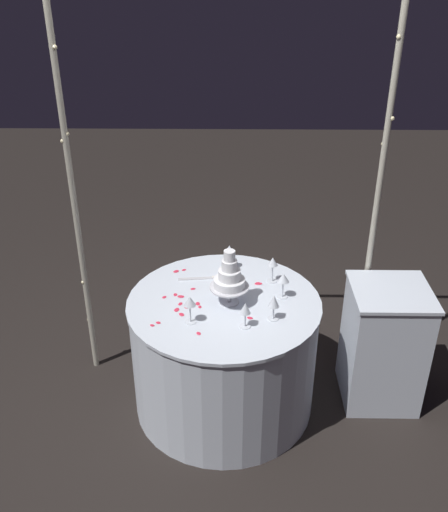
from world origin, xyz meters
TOP-DOWN VIEW (x-y plane):
  - ground_plane at (0.00, 0.00)m, footprint 12.00×12.00m
  - decorative_arch at (-0.00, 0.34)m, footprint 1.81×0.06m
  - main_table at (0.00, 0.00)m, footprint 1.10×1.10m
  - side_table at (0.96, 0.08)m, footprint 0.46×0.46m
  - tiered_cake at (0.03, -0.01)m, footprint 0.22×0.22m
  - wine_glass_0 at (0.27, -0.17)m, footprint 0.06×0.06m
  - wine_glass_1 at (0.03, 0.37)m, footprint 0.06×0.06m
  - wine_glass_2 at (-0.18, -0.20)m, footprint 0.06×0.06m
  - wine_glass_3 at (0.11, -0.24)m, footprint 0.06×0.06m
  - wine_glass_4 at (0.28, 0.22)m, footprint 0.06×0.06m
  - wine_glass_5 at (0.33, 0.05)m, footprint 0.07×0.07m
  - cake_knife at (-0.11, 0.25)m, footprint 0.30×0.05m
  - rose_petal_0 at (-0.23, -0.14)m, footprint 0.04×0.04m
  - rose_petal_1 at (-0.25, 0.34)m, footprint 0.03×0.03m
  - rose_petal_2 at (-0.38, -0.24)m, footprint 0.03×0.03m
  - rose_petal_3 at (-0.25, 0.04)m, footprint 0.04×0.03m
  - rose_petal_4 at (-0.15, -0.03)m, footprint 0.03×0.04m
  - rose_petal_5 at (-0.24, -0.03)m, footprint 0.03×0.04m
  - rose_petal_6 at (-0.30, 0.33)m, footprint 0.05×0.05m
  - rose_petal_7 at (-0.26, -0.09)m, footprint 0.04×0.04m
  - rose_petal_8 at (-0.13, -0.06)m, footprint 0.02×0.03m
  - rose_petal_9 at (-0.34, 0.03)m, footprint 0.03×0.04m
  - rose_petal_10 at (-0.35, -0.22)m, footprint 0.03×0.03m
  - rose_petal_11 at (0.20, 0.19)m, footprint 0.04×0.04m
  - rose_petal_12 at (-0.13, -0.31)m, footprint 0.03×0.04m
  - rose_petal_13 at (0.14, -0.17)m, footprint 0.04×0.03m
  - rose_petal_14 at (-0.28, 0.06)m, footprint 0.03×0.03m
  - rose_petal_15 at (-0.20, -0.07)m, footprint 0.04×0.03m
  - rose_petal_16 at (0.21, 0.19)m, footprint 0.04×0.03m
  - rose_petal_17 at (-0.18, 0.13)m, footprint 0.03×0.03m
  - rose_petal_18 at (0.09, 0.15)m, footprint 0.04×0.03m

SIDE VIEW (x-z plane):
  - ground_plane at x=0.00m, z-range 0.00..0.00m
  - main_table at x=0.00m, z-range 0.00..0.75m
  - side_table at x=0.96m, z-range 0.00..0.78m
  - rose_petal_0 at x=-0.23m, z-range 0.75..0.75m
  - rose_petal_1 at x=-0.25m, z-range 0.75..0.75m
  - rose_petal_2 at x=-0.38m, z-range 0.75..0.75m
  - rose_petal_3 at x=-0.25m, z-range 0.75..0.75m
  - rose_petal_4 at x=-0.15m, z-range 0.75..0.75m
  - rose_petal_5 at x=-0.24m, z-range 0.75..0.75m
  - rose_petal_6 at x=-0.30m, z-range 0.75..0.75m
  - rose_petal_7 at x=-0.26m, z-range 0.75..0.75m
  - rose_petal_8 at x=-0.13m, z-range 0.75..0.75m
  - rose_petal_9 at x=-0.34m, z-range 0.75..0.75m
  - rose_petal_10 at x=-0.35m, z-range 0.75..0.75m
  - rose_petal_11 at x=0.20m, z-range 0.75..0.75m
  - rose_petal_12 at x=-0.13m, z-range 0.75..0.75m
  - rose_petal_13 at x=0.14m, z-range 0.75..0.75m
  - rose_petal_14 at x=-0.28m, z-range 0.75..0.75m
  - rose_petal_15 at x=-0.20m, z-range 0.75..0.75m
  - rose_petal_16 at x=0.21m, z-range 0.75..0.75m
  - rose_petal_17 at x=-0.18m, z-range 0.75..0.75m
  - rose_petal_18 at x=0.09m, z-range 0.75..0.75m
  - cake_knife at x=-0.11m, z-range 0.74..0.76m
  - wine_glass_0 at x=0.27m, z-range 0.78..0.93m
  - wine_glass_3 at x=0.11m, z-range 0.78..0.93m
  - wine_glass_5 at x=0.33m, z-range 0.79..0.94m
  - wine_glass_1 at x=0.03m, z-range 0.79..0.95m
  - wine_glass_2 at x=-0.18m, z-range 0.79..0.95m
  - wine_glass_4 at x=0.28m, z-range 0.79..0.95m
  - tiered_cake at x=0.03m, z-range 0.74..1.07m
  - decorative_arch at x=0.00m, z-range 0.31..2.74m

